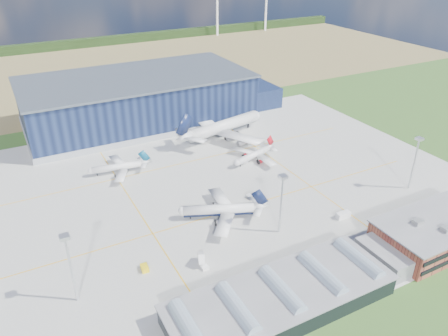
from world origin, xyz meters
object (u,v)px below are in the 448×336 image
airliner_regional (117,164)px  airstair (201,260)px  gse_van_a (343,215)px  gse_tug_c (192,139)px  car_a (368,235)px  ops_building (440,230)px  light_mast_center (282,195)px  light_mast_west (69,258)px  gse_tug_a (145,268)px  gse_cart_a (250,197)px  light_mast_east (416,155)px  airliner_navy (219,205)px  airliner_red (253,152)px  gse_cart_b (244,161)px  airliner_widebody (224,120)px  hangar (143,101)px  car_b (263,278)px

airliner_regional → airstair: bearing=104.9°
gse_van_a → gse_tug_c: bearing=15.2°
car_a → gse_tug_c: bearing=12.1°
ops_building → light_mast_center: (-45.01, 30.00, 10.64)m
car_a → light_mast_west: bearing=80.9°
gse_tug_a → car_a: bearing=-10.2°
gse_cart_a → light_mast_east: bearing=-31.2°
light_mast_east → airliner_navy: light_mast_east is taller
airliner_red → gse_cart_b: size_ratio=8.76×
airliner_regional → airliner_red: bearing=172.8°
light_mast_center → airliner_widebody: bearing=75.2°
light_mast_west → light_mast_center: size_ratio=1.00×
light_mast_west → gse_tug_c: size_ratio=6.64×
airliner_red → hangar: bearing=-85.8°
airliner_widebody → gse_van_a: 87.59m
gse_van_a → gse_cart_b: bearing=12.1°
gse_van_a → airstair: 57.89m
light_mast_east → airliner_navy: size_ratio=0.67×
gse_tug_a → gse_cart_b: size_ratio=1.13×
ops_building → gse_van_a: 32.46m
airliner_regional → gse_cart_b: 57.69m
airliner_regional → car_b: airliner_regional is taller
light_mast_east → car_a: (-39.29, -16.84, -14.82)m
hangar → car_b: (-10.83, -142.80, -11.02)m
ops_building → airliner_regional: size_ratio=1.64×
ops_building → gse_cart_a: (-42.45, 54.34, -4.16)m
airliner_navy → gse_tug_a: bearing=46.4°
airliner_navy → light_mast_center: bearing=151.9°
light_mast_west → gse_tug_a: size_ratio=6.44×
gse_cart_a → airliner_red: bearing=46.5°
light_mast_east → airliner_regional: light_mast_east is taller
light_mast_center → airliner_navy: light_mast_center is taller
gse_cart_b → gse_tug_c: bearing=32.1°
ops_building → car_a: bearing=145.7°
hangar → light_mast_west: bearing=-116.7°
gse_van_a → car_a: gse_van_a is taller
airliner_navy → airliner_red: 49.16m
light_mast_east → airstair: 97.78m
gse_cart_a → airliner_widebody: bearing=61.9°
light_mast_west → light_mast_east: bearing=0.0°
light_mast_center → airstair: 34.76m
light_mast_center → airstair: light_mast_center is taller
ops_building → gse_tug_a: (-93.68, 33.19, -4.05)m
hangar → gse_cart_b: bearing=-72.0°
gse_van_a → car_b: size_ratio=1.50×
hangar → ops_building: size_ratio=3.15×
light_mast_west → gse_tug_c: 115.69m
hangar → car_b: hangar is taller
gse_van_a → gse_tug_c: size_ratio=1.56×
gse_cart_b → airliner_widebody: bearing=4.0°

